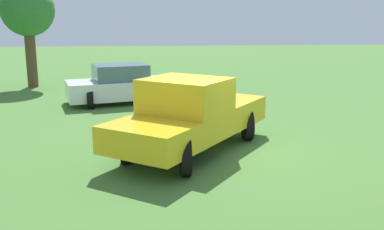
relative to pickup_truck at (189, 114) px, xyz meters
The scene contains 4 objects.
ground_plane 1.11m from the pickup_truck, 96.59° to the left, with size 80.00×80.00×0.00m, color #477533.
pickup_truck is the anchor object (origin of this frame).
sedan_far 6.86m from the pickup_truck, 163.65° to the right, with size 2.90×4.75×1.48m.
tree_far_center 12.92m from the pickup_truck, 149.17° to the right, with size 2.42×2.42×4.76m.
Camera 1 is at (10.45, -1.42, 3.25)m, focal length 41.48 mm.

